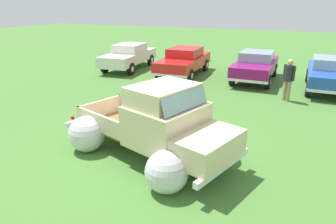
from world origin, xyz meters
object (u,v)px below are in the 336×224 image
Objects in this scene: show_car_1 at (184,60)px; lane_cone_0 at (208,117)px; vintage_pickup_truck at (159,130)px; show_car_0 at (129,55)px; show_car_2 at (256,65)px; lane_cone_1 at (119,105)px; spectator_0 at (289,77)px; show_car_3 at (331,73)px.

show_car_1 is 7.32m from lane_cone_0.
vintage_pickup_truck is 7.91× the size of lane_cone_0.
vintage_pickup_truck is 2.55m from lane_cone_0.
lane_cone_0 is at bearing 40.27° from show_car_0.
show_car_1 is 1.09× the size of show_car_2.
show_car_0 reaches higher than lane_cone_1.
show_car_1 is 6.00m from spectator_0.
show_car_1 and show_car_3 have the same top height.
vintage_pickup_truck is at bearing 29.33° from show_car_0.
vintage_pickup_truck reaches higher than show_car_1.
show_car_2 is (7.25, 0.08, -0.00)m from show_car_0.
show_car_3 is at bearing 42.35° from lane_cone_1.
show_car_2 is at bearing 86.72° from lane_cone_0.
show_car_2 reaches higher than lane_cone_1.
show_car_3 is 6.73× the size of lane_cone_1.
show_car_1 is 3.72m from show_car_2.
show_car_0 is 7.43× the size of lane_cone_0.
lane_cone_0 is at bearing -2.91° from show_car_2.
show_car_0 is at bearing 135.66° from lane_cone_0.
vintage_pickup_truck is 1.07× the size of show_car_1.
show_car_3 is at bearing 85.61° from show_car_1.
show_car_1 is at bearing -85.29° from show_car_2.
show_car_0 is at bearing -88.98° from show_car_2.
show_car_2 is at bearing -99.07° from show_car_3.
lane_cone_1 is (-5.31, -3.94, -0.64)m from spectator_0.
vintage_pickup_truck is 3.00× the size of spectator_0.
vintage_pickup_truck is 9.71m from show_car_3.
lane_cone_1 is at bearing 22.77° from show_car_0.
lane_cone_1 is at bearing 162.09° from spectator_0.
show_car_0 reaches higher than lane_cone_0.
lane_cone_0 is (-0.39, -6.79, -0.47)m from show_car_2.
show_car_0 is (-6.35, 9.16, 0.03)m from vintage_pickup_truck.
show_car_0 is 1.00× the size of show_car_1.
vintage_pickup_truck is 11.14m from show_car_0.
show_car_3 is 7.31m from lane_cone_0.
vintage_pickup_truck is 1.16× the size of show_car_2.
show_car_1 is 7.41× the size of lane_cone_0.
show_car_1 is 7.41× the size of lane_cone_1.
vintage_pickup_truck is at bearing -41.26° from lane_cone_1.
show_car_3 is (10.58, -0.43, 0.00)m from show_car_0.
show_car_0 is at bearing 118.16° from lane_cone_1.
show_car_1 and show_car_2 have the same top height.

